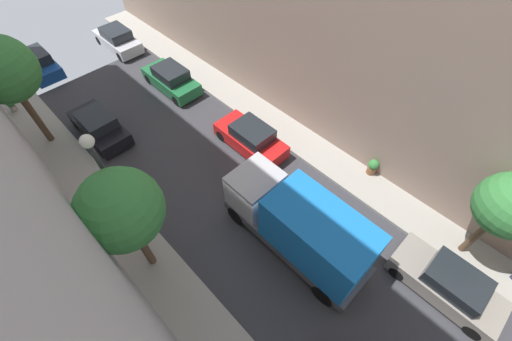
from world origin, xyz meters
TOP-DOWN VIEW (x-y plane):
  - ground at (0.00, 0.00)m, footprint 32.00×32.00m
  - sidewalk_left at (-5.00, 0.00)m, footprint 2.00×44.00m
  - sidewalk_right at (5.00, 0.00)m, footprint 2.00×44.00m
  - parked_car_left_2 at (-2.70, 9.70)m, footprint 1.78×4.20m
  - parked_car_left_3 at (-2.70, 18.25)m, footprint 1.78×4.20m
  - parked_car_right_1 at (2.70, -7.99)m, footprint 1.78×4.20m
  - parked_car_right_2 at (2.70, 3.04)m, footprint 1.78×4.20m
  - parked_car_right_3 at (2.70, 10.43)m, footprint 1.78×4.20m
  - parked_car_right_4 at (2.70, 17.20)m, footprint 1.78×4.20m
  - delivery_truck at (0.00, -2.62)m, footprint 2.26×6.60m
  - street_tree_0 at (-5.01, 11.34)m, footprint 3.12×3.12m
  - street_tree_1 at (4.96, -7.82)m, footprint 2.43×2.43m
  - street_tree_2 at (-4.95, 1.17)m, footprint 2.87×2.87m
  - potted_plant_0 at (-5.55, 15.31)m, footprint 0.49×0.49m
  - potted_plant_1 at (5.77, -2.67)m, footprint 0.52×0.52m
  - lamp_post at (-4.60, 2.42)m, footprint 0.44×0.44m

SIDE VIEW (x-z plane):
  - ground at x=0.00m, z-range 0.00..0.00m
  - sidewalk_left at x=-5.00m, z-range 0.00..0.15m
  - sidewalk_right at x=5.00m, z-range 0.00..0.15m
  - potted_plant_0 at x=-5.55m, z-range 0.19..1.01m
  - potted_plant_1 at x=5.77m, z-range 0.18..1.10m
  - parked_car_left_2 at x=-2.70m, z-range -0.06..1.50m
  - parked_car_left_3 at x=-2.70m, z-range -0.06..1.50m
  - parked_car_right_1 at x=2.70m, z-range -0.06..1.50m
  - parked_car_right_2 at x=2.70m, z-range -0.06..1.50m
  - parked_car_right_3 at x=2.70m, z-range -0.06..1.50m
  - parked_car_right_4 at x=2.70m, z-range -0.06..1.50m
  - delivery_truck at x=0.00m, z-range 0.10..3.48m
  - street_tree_1 at x=4.96m, z-range 1.28..6.03m
  - lamp_post at x=-4.60m, z-range 1.08..7.48m
  - street_tree_2 at x=-4.95m, z-range 1.48..7.08m
  - street_tree_0 at x=-5.01m, z-range 1.60..7.68m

